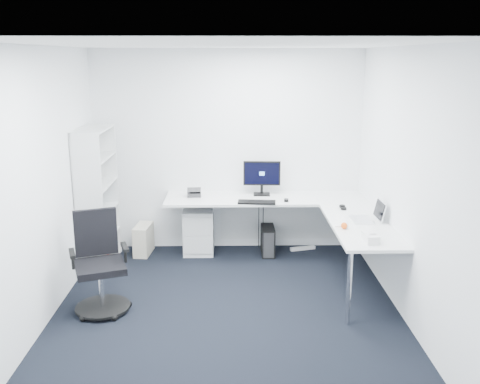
{
  "coord_description": "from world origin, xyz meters",
  "views": [
    {
      "loc": [
        0.05,
        -5.02,
        2.6
      ],
      "look_at": [
        0.15,
        1.05,
        1.05
      ],
      "focal_mm": 40.0,
      "sensor_mm": 36.0,
      "label": 1
    }
  ],
  "objects_px": {
    "bookshelf": "(98,198)",
    "monitor": "(262,178)",
    "l_desk": "(271,235)",
    "laptop": "(362,210)",
    "task_chair": "(100,264)"
  },
  "relations": [
    {
      "from": "l_desk",
      "to": "laptop",
      "type": "xyz_separation_m",
      "value": [
        0.97,
        -0.67,
        0.52
      ]
    },
    {
      "from": "bookshelf",
      "to": "monitor",
      "type": "distance_m",
      "value": 2.13
    },
    {
      "from": "bookshelf",
      "to": "laptop",
      "type": "xyz_separation_m",
      "value": [
        3.15,
        -0.72,
        0.04
      ]
    },
    {
      "from": "laptop",
      "to": "monitor",
      "type": "bearing_deg",
      "value": 131.42
    },
    {
      "from": "task_chair",
      "to": "l_desk",
      "type": "bearing_deg",
      "value": 14.69
    },
    {
      "from": "bookshelf",
      "to": "task_chair",
      "type": "relative_size",
      "value": 1.67
    },
    {
      "from": "laptop",
      "to": "task_chair",
      "type": "bearing_deg",
      "value": -169.32
    },
    {
      "from": "task_chair",
      "to": "monitor",
      "type": "xyz_separation_m",
      "value": [
        1.76,
        1.76,
        0.51
      ]
    },
    {
      "from": "bookshelf",
      "to": "laptop",
      "type": "relative_size",
      "value": 5.28
    },
    {
      "from": "bookshelf",
      "to": "laptop",
      "type": "bearing_deg",
      "value": -12.96
    },
    {
      "from": "bookshelf",
      "to": "task_chair",
      "type": "bearing_deg",
      "value": -76.35
    },
    {
      "from": "monitor",
      "to": "bookshelf",
      "type": "bearing_deg",
      "value": -165.54
    },
    {
      "from": "l_desk",
      "to": "monitor",
      "type": "relative_size",
      "value": 5.56
    },
    {
      "from": "monitor",
      "to": "l_desk",
      "type": "bearing_deg",
      "value": -76.01
    },
    {
      "from": "bookshelf",
      "to": "l_desk",
      "type": "bearing_deg",
      "value": -1.32
    }
  ]
}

